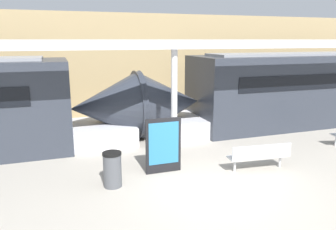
% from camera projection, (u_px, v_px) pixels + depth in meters
% --- Properties ---
extents(ground_plane, '(60.00, 60.00, 0.00)m').
position_uv_depth(ground_plane, '(216.00, 193.00, 8.26)').
color(ground_plane, '#A8A093').
extents(station_wall, '(56.00, 0.20, 5.00)m').
position_uv_depth(station_wall, '(134.00, 66.00, 15.91)').
color(station_wall, tan).
rests_on(station_wall, ground_plane).
extents(train_left, '(16.07, 2.93, 3.20)m').
position_uv_depth(train_left, '(307.00, 90.00, 15.10)').
color(train_left, '#2D333D').
rests_on(train_left, ground_plane).
extents(bench_near, '(1.88, 0.61, 0.82)m').
position_uv_depth(bench_near, '(260.00, 155.00, 9.57)').
color(bench_near, silver).
rests_on(bench_near, ground_plane).
extents(trash_bin, '(0.50, 0.50, 0.94)m').
position_uv_depth(trash_bin, '(112.00, 169.00, 8.52)').
color(trash_bin, '#4C4F54').
rests_on(trash_bin, ground_plane).
extents(poster_board, '(1.05, 0.07, 1.62)m').
position_uv_depth(poster_board, '(163.00, 145.00, 9.35)').
color(poster_board, black).
rests_on(poster_board, ground_plane).
extents(support_column_near, '(0.20, 0.20, 3.49)m').
position_uv_depth(support_column_near, '(174.00, 106.00, 10.23)').
color(support_column_near, silver).
rests_on(support_column_near, ground_plane).
extents(canopy_beam, '(28.00, 0.60, 0.28)m').
position_uv_depth(canopy_beam, '(174.00, 44.00, 9.81)').
color(canopy_beam, '#B7B7BC').
rests_on(canopy_beam, support_column_near).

